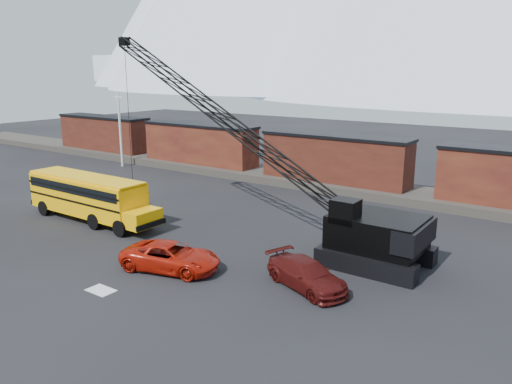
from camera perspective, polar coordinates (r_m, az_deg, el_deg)
ground at (r=28.54m, az=-11.53°, el=-7.95°), size 160.00×160.00×0.00m
gravel_berm at (r=45.61m, az=8.89°, el=0.85°), size 120.00×5.00×0.70m
boxcar_west_far at (r=65.69m, az=-17.00°, el=6.49°), size 13.70×3.10×4.17m
boxcar_west_near at (r=54.04m, az=-6.42°, el=5.55°), size 13.70×3.10×4.17m
boxcar_mid at (r=45.14m, az=9.01°, el=3.84°), size 13.70×3.10×4.17m
utility_pole at (r=56.84m, az=-15.27°, el=6.97°), size 1.40×0.24×8.00m
snow_patch at (r=25.84m, az=-17.30°, el=-10.68°), size 1.40×0.90×0.02m
school_bus at (r=36.97m, az=-18.45°, el=-0.45°), size 11.65×2.65×3.19m
red_pickup at (r=27.20m, az=-9.69°, el=-7.30°), size 5.81×3.80×1.49m
maroon_suv at (r=24.85m, az=5.80°, el=-9.35°), size 5.20×3.55×1.40m
crawler_crane at (r=31.86m, az=-1.81°, el=6.97°), size 23.64×4.20×12.95m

